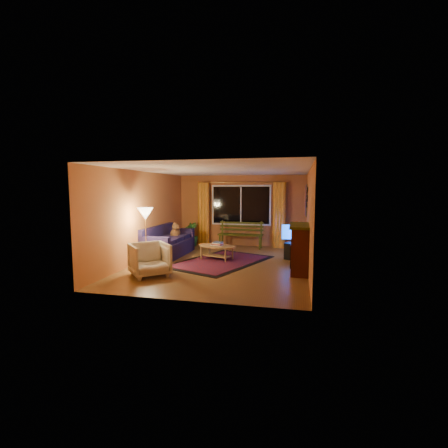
% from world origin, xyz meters
% --- Properties ---
extents(floor, '(4.50, 6.00, 0.02)m').
position_xyz_m(floor, '(0.00, 0.00, -0.01)').
color(floor, brown).
rests_on(floor, ground).
extents(ceiling, '(4.50, 6.00, 0.02)m').
position_xyz_m(ceiling, '(0.00, 0.00, 2.51)').
color(ceiling, white).
rests_on(ceiling, ground).
extents(wall_back, '(4.50, 0.02, 2.50)m').
position_xyz_m(wall_back, '(0.00, 3.01, 1.25)').
color(wall_back, '#C47138').
rests_on(wall_back, ground).
extents(wall_left, '(0.02, 6.00, 2.50)m').
position_xyz_m(wall_left, '(-2.26, 0.00, 1.25)').
color(wall_left, '#C47138').
rests_on(wall_left, ground).
extents(wall_right, '(0.02, 6.00, 2.50)m').
position_xyz_m(wall_right, '(2.26, 0.00, 1.25)').
color(wall_right, '#C47138').
rests_on(wall_right, ground).
extents(window, '(2.00, 0.02, 1.30)m').
position_xyz_m(window, '(0.00, 2.94, 1.45)').
color(window, black).
rests_on(window, wall_back).
extents(curtain_rod, '(3.20, 0.03, 0.03)m').
position_xyz_m(curtain_rod, '(0.00, 2.90, 2.25)').
color(curtain_rod, '#BF8C3F').
rests_on(curtain_rod, wall_back).
extents(curtain_left, '(0.36, 0.36, 2.24)m').
position_xyz_m(curtain_left, '(-1.35, 2.88, 1.12)').
color(curtain_left, orange).
rests_on(curtain_left, ground).
extents(curtain_right, '(0.36, 0.36, 2.24)m').
position_xyz_m(curtain_right, '(1.35, 2.88, 1.12)').
color(curtain_right, orange).
rests_on(curtain_right, ground).
extents(bench, '(1.54, 0.48, 0.46)m').
position_xyz_m(bench, '(0.07, 2.51, 0.23)').
color(bench, '#333809').
rests_on(bench, ground).
extents(potted_plant, '(0.61, 0.61, 0.84)m').
position_xyz_m(potted_plant, '(-1.70, 2.49, 0.42)').
color(potted_plant, '#235B1E').
rests_on(potted_plant, ground).
extents(sofa, '(0.96, 2.22, 0.90)m').
position_xyz_m(sofa, '(-1.84, 0.72, 0.45)').
color(sofa, '#211940').
rests_on(sofa, ground).
extents(dog, '(0.46, 0.52, 0.48)m').
position_xyz_m(dog, '(-1.79, 1.22, 0.68)').
color(dog, brown).
rests_on(dog, sofa).
extents(armchair, '(1.13, 1.12, 0.85)m').
position_xyz_m(armchair, '(-1.33, -1.57, 0.42)').
color(armchair, beige).
rests_on(armchair, ground).
extents(floor_lamp, '(0.33, 0.33, 1.54)m').
position_xyz_m(floor_lamp, '(-1.81, -0.78, 0.77)').
color(floor_lamp, '#BF8C3F').
rests_on(floor_lamp, ground).
extents(rug, '(2.82, 3.42, 0.02)m').
position_xyz_m(rug, '(-0.08, 0.23, 0.01)').
color(rug, maroon).
rests_on(rug, ground).
extents(coffee_table, '(1.42, 1.42, 0.42)m').
position_xyz_m(coffee_table, '(-0.25, 0.46, 0.21)').
color(coffee_table, '#A57D46').
rests_on(coffee_table, ground).
extents(tv_console, '(0.78, 1.19, 0.47)m').
position_xyz_m(tv_console, '(2.00, 1.39, 0.24)').
color(tv_console, black).
rests_on(tv_console, ground).
extents(television, '(0.27, 0.95, 0.55)m').
position_xyz_m(television, '(2.00, 1.39, 0.75)').
color(television, black).
rests_on(television, tv_console).
extents(fireplace, '(0.40, 1.20, 1.10)m').
position_xyz_m(fireplace, '(2.05, -0.40, 0.55)').
color(fireplace, maroon).
rests_on(fireplace, ground).
extents(mirror_cluster, '(0.06, 0.60, 0.56)m').
position_xyz_m(mirror_cluster, '(2.21, 1.30, 1.80)').
color(mirror_cluster, black).
rests_on(mirror_cluster, wall_right).
extents(painting, '(0.04, 0.76, 0.96)m').
position_xyz_m(painting, '(2.22, 2.45, 1.65)').
color(painting, '#EA532A').
rests_on(painting, wall_right).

